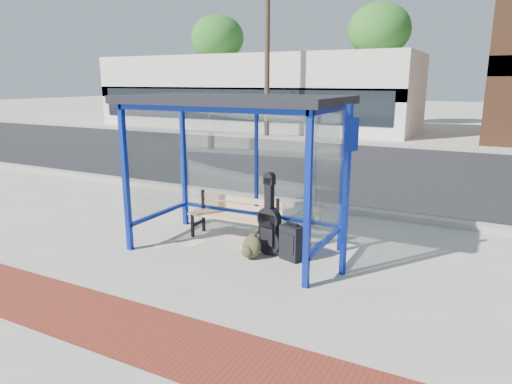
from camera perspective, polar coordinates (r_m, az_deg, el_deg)
The scene contains 19 objects.
ground at distance 7.35m, azimuth -2.66°, elevation -7.23°, with size 120.00×120.00×0.00m, color #B2ADA0.
brick_paver_strip at distance 5.47m, azimuth -16.94°, elevation -15.56°, with size 60.00×1.00×0.01m, color maroon.
curb_near at distance 9.83m, azimuth 5.82°, elevation -1.49°, with size 60.00×0.25×0.12m, color gray.
street_asphalt at distance 14.59m, azimuth 13.27°, elevation 2.99°, with size 60.00×10.00×0.00m, color black.
curb_far at distance 19.51m, azimuth 17.05°, elevation 5.57°, with size 60.00×0.25×0.12m, color gray.
far_sidewalk at distance 21.38m, azimuth 18.00°, elevation 6.01°, with size 60.00×4.00×0.01m, color #B2ADA0.
bus_shelter at distance 6.95m, azimuth -2.56°, elevation 9.12°, with size 3.30×1.80×2.42m.
storefront_white at distance 26.97m, azimuth -0.10°, elevation 12.39°, with size 18.00×6.04×4.00m.
tree_left at distance 33.06m, azimuth -4.82°, elevation 18.58°, with size 3.60×3.60×7.03m.
tree_mid at distance 28.81m, azimuth 15.17°, elevation 18.90°, with size 3.60×3.60×7.03m.
utility_pole_west at distance 21.57m, azimuth 1.41°, elevation 17.66°, with size 1.60×0.24×8.00m.
bench at distance 7.70m, azimuth -2.58°, elevation -2.84°, with size 1.63×0.43×0.77m.
guitar_bag at distance 7.04m, azimuth 1.65°, elevation -4.34°, with size 0.46×0.20×1.22m.
suitcase at distance 6.88m, azimuth 4.48°, elevation -6.34°, with size 0.39×0.31×0.58m.
backpack at distance 6.95m, azimuth -0.62°, elevation -6.90°, with size 0.36×0.33×0.38m.
sign_post at distance 6.18m, azimuth 11.30°, elevation 1.21°, with size 0.14×0.28×2.34m.
newspaper_a at distance 7.73m, azimuth -11.44°, elevation -6.42°, with size 0.37×0.29×0.01m, color white.
newspaper_b at distance 7.69m, azimuth -7.81°, elevation -6.35°, with size 0.35×0.28×0.01m, color white.
newspaper_c at distance 7.42m, azimuth -0.56°, elevation -6.99°, with size 0.37×0.29×0.01m, color white.
Camera 1 is at (3.46, -5.93, 2.63)m, focal length 32.00 mm.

